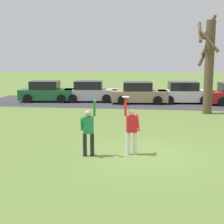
% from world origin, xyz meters
% --- Properties ---
extents(ground_plane, '(120.00, 120.00, 0.00)m').
position_xyz_m(ground_plane, '(0.00, 0.00, 0.00)').
color(ground_plane, olive).
extents(person_catcher, '(0.58, 0.48, 2.08)m').
position_xyz_m(person_catcher, '(-0.38, -0.03, 0.98)').
color(person_catcher, silver).
rests_on(person_catcher, ground_plane).
extents(person_defender, '(0.61, 0.53, 2.04)m').
position_xyz_m(person_defender, '(-1.87, -0.43, 0.98)').
color(person_defender, black).
rests_on(person_defender, ground_plane).
extents(frisbee_disc, '(0.25, 0.25, 0.02)m').
position_xyz_m(frisbee_disc, '(-0.60, -0.09, 2.09)').
color(frisbee_disc, white).
rests_on(frisbee_disc, person_catcher).
extents(parked_car_green, '(4.25, 2.33, 1.59)m').
position_xyz_m(parked_car_green, '(-7.90, 13.24, 0.73)').
color(parked_car_green, '#1E6633').
rests_on(parked_car_green, ground_plane).
extents(parked_car_silver, '(4.25, 2.33, 1.59)m').
position_xyz_m(parked_car_silver, '(-4.53, 13.64, 0.73)').
color(parked_car_silver, '#BCBCC1').
rests_on(parked_car_silver, ground_plane).
extents(parked_car_tan, '(4.25, 2.33, 1.59)m').
position_xyz_m(parked_car_tan, '(-0.74, 13.14, 0.73)').
color(parked_car_tan, tan).
rests_on(parked_car_tan, ground_plane).
extents(parked_car_white, '(4.25, 2.33, 1.59)m').
position_xyz_m(parked_car_white, '(2.63, 13.70, 0.73)').
color(parked_car_white, white).
rests_on(parked_car_white, ground_plane).
extents(parking_strip, '(26.89, 6.40, 0.01)m').
position_xyz_m(parking_strip, '(0.96, 13.41, 0.00)').
color(parking_strip, '#38383D').
rests_on(parking_strip, ground_plane).
extents(bare_tree_tall, '(1.25, 1.51, 5.93)m').
position_xyz_m(bare_tree_tall, '(3.60, 9.16, 3.04)').
color(bare_tree_tall, brown).
rests_on(bare_tree_tall, ground_plane).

